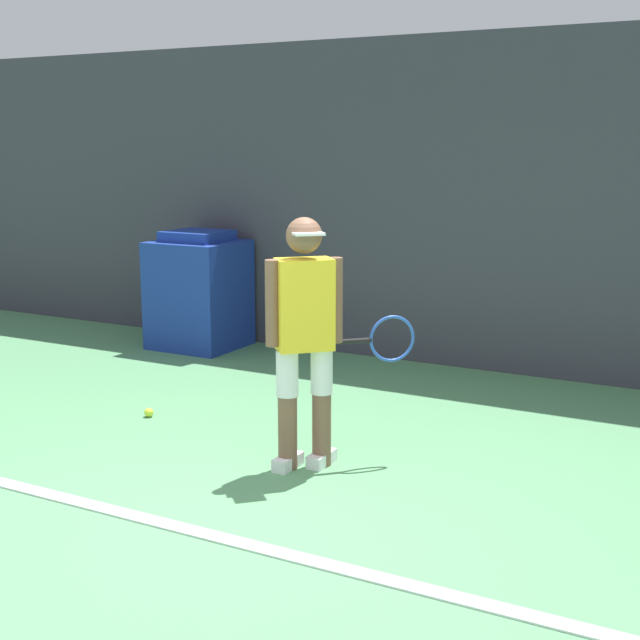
{
  "coord_description": "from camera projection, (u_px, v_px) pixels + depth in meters",
  "views": [
    {
      "loc": [
        2.53,
        -3.62,
        2.01
      ],
      "look_at": [
        -0.1,
        1.21,
        0.91
      ],
      "focal_mm": 50.0,
      "sensor_mm": 36.0,
      "label": 1
    }
  ],
  "objects": [
    {
      "name": "ground_plane",
      "position": [
        227.0,
        530.0,
        4.69
      ],
      "size": [
        24.0,
        24.0,
        0.0
      ],
      "primitive_type": "plane",
      "color": "#518C5B"
    },
    {
      "name": "back_wall",
      "position": [
        478.0,
        205.0,
        7.78
      ],
      "size": [
        24.0,
        0.1,
        2.93
      ],
      "color": "#383842",
      "rests_on": "ground_plane"
    },
    {
      "name": "court_baseline",
      "position": [
        215.0,
        537.0,
        4.6
      ],
      "size": [
        21.6,
        0.1,
        0.01
      ],
      "color": "white",
      "rests_on": "ground_plane"
    },
    {
      "name": "tennis_player",
      "position": [
        306.0,
        332.0,
        5.44
      ],
      "size": [
        0.72,
        0.71,
        1.57
      ],
      "rotation": [
        0.0,
        0.0,
        0.77
      ],
      "color": "brown",
      "rests_on": "ground_plane"
    },
    {
      "name": "tennis_ball",
      "position": [
        149.0,
        412.0,
        6.61
      ],
      "size": [
        0.07,
        0.07,
        0.07
      ],
      "color": "#D1E533",
      "rests_on": "ground_plane"
    },
    {
      "name": "covered_chair",
      "position": [
        199.0,
        292.0,
        8.79
      ],
      "size": [
        0.82,
        0.77,
        1.16
      ],
      "color": "navy",
      "rests_on": "ground_plane"
    }
  ]
}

